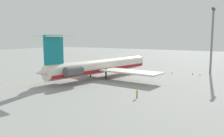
# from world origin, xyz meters

# --- Properties ---
(ground) EXTENTS (305.51, 305.51, 0.00)m
(ground) POSITION_xyz_m (0.00, 0.00, 0.00)
(ground) COLOR gray
(main_jetliner) EXTENTS (44.91, 39.96, 13.14)m
(main_jetliner) POSITION_xyz_m (5.97, 12.54, 3.58)
(main_jetliner) COLOR silver
(main_jetliner) RESTS_ON ground
(ground_crew_near_nose) EXTENTS (0.27, 0.41, 1.68)m
(ground_crew_near_nose) POSITION_xyz_m (22.09, 33.27, 1.06)
(ground_crew_near_nose) COLOR black
(ground_crew_near_nose) RESTS_ON ground
(ground_crew_near_tail) EXTENTS (0.31, 0.39, 1.84)m
(ground_crew_near_tail) POSITION_xyz_m (-20.81, -1.01, 1.16)
(ground_crew_near_tail) COLOR black
(ground_crew_near_tail) RESTS_ON ground
(safety_cone_nose) EXTENTS (0.40, 0.40, 0.55)m
(safety_cone_nose) POSITION_xyz_m (-15.41, 36.16, 0.28)
(safety_cone_nose) COLOR #EA590F
(safety_cone_nose) RESTS_ON ground
(safety_cone_wingtip) EXTENTS (0.40, 0.40, 0.55)m
(safety_cone_wingtip) POSITION_xyz_m (-14.81, 38.64, 0.28)
(safety_cone_wingtip) COLOR #EA590F
(safety_cone_wingtip) RESTS_ON ground
(safety_cone_tail) EXTENTS (0.40, 0.40, 0.55)m
(safety_cone_tail) POSITION_xyz_m (-14.60, 29.33, 0.28)
(safety_cone_tail) COLOR #EA590F
(safety_cone_tail) RESTS_ON ground
(taxiway_centreline) EXTENTS (69.89, 13.37, 0.01)m
(taxiway_centreline) POSITION_xyz_m (4.72, 3.95, 0.00)
(taxiway_centreline) COLOR gold
(taxiway_centreline) RESTS_ON ground
(light_mast) EXTENTS (4.00, 0.70, 22.22)m
(light_mast) POSITION_xyz_m (-21.72, 40.68, 12.30)
(light_mast) COLOR slate
(light_mast) RESTS_ON ground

